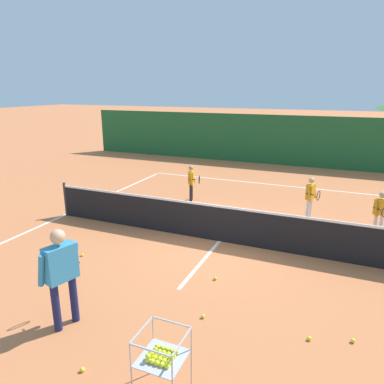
% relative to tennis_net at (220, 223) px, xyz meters
% --- Properties ---
extents(ground_plane, '(120.00, 120.00, 0.00)m').
position_rel_tennis_net_xyz_m(ground_plane, '(0.00, 0.00, -0.50)').
color(ground_plane, '#C67042').
extents(line_baseline_far, '(10.15, 0.08, 0.01)m').
position_rel_tennis_net_xyz_m(line_baseline_far, '(0.00, 6.16, -0.50)').
color(line_baseline_far, white).
rests_on(line_baseline_far, ground).
extents(line_sideline_west, '(0.08, 12.07, 0.01)m').
position_rel_tennis_net_xyz_m(line_sideline_west, '(-5.07, 0.00, -0.50)').
color(line_sideline_west, white).
rests_on(line_sideline_west, ground).
extents(line_service_center, '(0.08, 5.02, 0.01)m').
position_rel_tennis_net_xyz_m(line_service_center, '(0.00, 0.00, -0.50)').
color(line_service_center, white).
rests_on(line_service_center, ground).
extents(tennis_net, '(10.07, 0.08, 1.05)m').
position_rel_tennis_net_xyz_m(tennis_net, '(0.00, 0.00, 0.00)').
color(tennis_net, '#333338').
rests_on(tennis_net, ground).
extents(instructor, '(0.46, 0.84, 1.71)m').
position_rel_tennis_net_xyz_m(instructor, '(-1.26, -4.20, 0.53)').
color(instructor, '#191E4C').
rests_on(instructor, ground).
extents(student_0, '(0.54, 0.53, 1.25)m').
position_rel_tennis_net_xyz_m(student_0, '(-2.02, 2.90, 0.25)').
color(student_0, black).
rests_on(student_0, ground).
extents(student_1, '(0.41, 0.67, 1.28)m').
position_rel_tennis_net_xyz_m(student_1, '(1.95, 2.63, 0.27)').
color(student_1, silver).
rests_on(student_1, ground).
extents(student_2, '(0.45, 0.67, 1.22)m').
position_rel_tennis_net_xyz_m(student_2, '(3.77, 2.00, 0.23)').
color(student_2, silver).
rests_on(student_2, ground).
extents(ball_cart, '(0.58, 0.58, 0.90)m').
position_rel_tennis_net_xyz_m(ball_cart, '(0.86, -4.83, 0.08)').
color(ball_cart, '#B7B7BC').
rests_on(ball_cart, ground).
extents(tennis_ball_0, '(0.07, 0.07, 0.07)m').
position_rel_tennis_net_xyz_m(tennis_ball_0, '(2.51, -3.03, -0.47)').
color(tennis_ball_0, yellow).
rests_on(tennis_ball_0, ground).
extents(tennis_ball_1, '(0.07, 0.07, 0.07)m').
position_rel_tennis_net_xyz_m(tennis_ball_1, '(-3.81, -1.67, -0.47)').
color(tennis_ball_1, yellow).
rests_on(tennis_ball_1, ground).
extents(tennis_ball_2, '(0.07, 0.07, 0.07)m').
position_rel_tennis_net_xyz_m(tennis_ball_2, '(0.54, -1.87, -0.47)').
color(tennis_ball_2, yellow).
rests_on(tennis_ball_2, ground).
extents(tennis_ball_3, '(0.07, 0.07, 0.07)m').
position_rel_tennis_net_xyz_m(tennis_ball_3, '(0.77, -3.15, -0.47)').
color(tennis_ball_3, yellow).
rests_on(tennis_ball_3, ground).
extents(tennis_ball_4, '(0.07, 0.07, 0.07)m').
position_rel_tennis_net_xyz_m(tennis_ball_4, '(3.14, -2.81, -0.47)').
color(tennis_ball_4, yellow).
rests_on(tennis_ball_4, ground).
extents(tennis_ball_9, '(0.07, 0.07, 0.07)m').
position_rel_tennis_net_xyz_m(tennis_ball_9, '(-0.34, -4.94, -0.47)').
color(tennis_ball_9, yellow).
rests_on(tennis_ball_9, ground).
extents(tennis_ball_11, '(0.07, 0.07, 0.07)m').
position_rel_tennis_net_xyz_m(tennis_ball_11, '(-2.69, -2.08, -0.47)').
color(tennis_ball_11, yellow).
rests_on(tennis_ball_11, ground).
extents(windscreen_fence, '(22.33, 0.08, 2.51)m').
position_rel_tennis_net_xyz_m(windscreen_fence, '(0.00, 10.27, 0.76)').
color(windscreen_fence, '#1E5B2D').
rests_on(windscreen_fence, ground).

